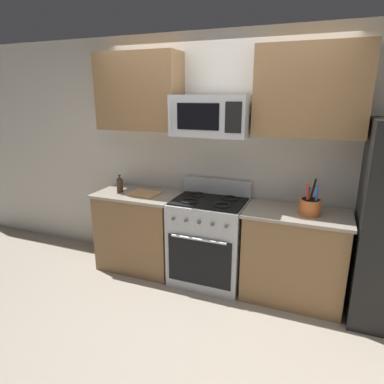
{
  "coord_description": "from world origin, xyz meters",
  "views": [
    {
      "loc": [
        1.06,
        -2.53,
        1.97
      ],
      "look_at": [
        -0.15,
        0.49,
        1.03
      ],
      "focal_mm": 31.38,
      "sensor_mm": 36.0,
      "label": 1
    }
  ],
  "objects": [
    {
      "name": "range_oven",
      "position": [
        -0.0,
        0.6,
        0.47
      ],
      "size": [
        0.76,
        0.62,
        1.09
      ],
      "color": "#B2B5BA",
      "rests_on": "ground"
    },
    {
      "name": "counter_left",
      "position": [
        -0.86,
        0.6,
        0.46
      ],
      "size": [
        0.93,
        0.58,
        0.91
      ],
      "color": "olive",
      "rests_on": "ground"
    },
    {
      "name": "upper_cabinets_left",
      "position": [
        -0.86,
        0.74,
        2.0
      ],
      "size": [
        0.92,
        0.34,
        0.8
      ],
      "color": "olive"
    },
    {
      "name": "microwave",
      "position": [
        -0.0,
        0.63,
        1.78
      ],
      "size": [
        0.75,
        0.44,
        0.39
      ],
      "color": "#B2B5BA"
    },
    {
      "name": "upper_cabinets_right",
      "position": [
        0.88,
        0.74,
        2.0
      ],
      "size": [
        0.97,
        0.34,
        0.8
      ],
      "color": "olive"
    },
    {
      "name": "utensil_crock",
      "position": [
        0.98,
        0.58,
        0.99
      ],
      "size": [
        0.2,
        0.2,
        0.35
      ],
      "color": "#D1662D",
      "rests_on": "counter_right"
    },
    {
      "name": "cutting_board",
      "position": [
        -0.76,
        0.59,
        0.92
      ],
      "size": [
        0.33,
        0.29,
        0.02
      ],
      "primitive_type": "cube",
      "rotation": [
        0.0,
        0.0,
        -0.04
      ],
      "color": "tan",
      "rests_on": "counter_left"
    },
    {
      "name": "ground_plane",
      "position": [
        0.0,
        0.0,
        0.0
      ],
      "size": [
        16.0,
        16.0,
        0.0
      ],
      "primitive_type": "plane",
      "color": "gray"
    },
    {
      "name": "counter_right",
      "position": [
        0.88,
        0.6,
        0.46
      ],
      "size": [
        0.98,
        0.58,
        0.91
      ],
      "color": "olive",
      "rests_on": "ground"
    },
    {
      "name": "wall_back",
      "position": [
        0.0,
        0.96,
        1.3
      ],
      "size": [
        8.0,
        0.1,
        2.6
      ],
      "primitive_type": "cube",
      "color": "beige",
      "rests_on": "ground"
    },
    {
      "name": "bottle_soy",
      "position": [
        -1.06,
        0.57,
        1.0
      ],
      "size": [
        0.07,
        0.07,
        0.2
      ],
      "color": "#382314",
      "rests_on": "counter_left"
    }
  ]
}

